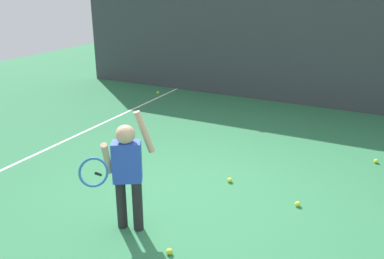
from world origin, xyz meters
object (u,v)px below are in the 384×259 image
object	(u,v)px
tennis_ball_2	(376,161)
tennis_ball_7	(169,251)
tennis_player	(126,169)
tennis_ball_3	(298,204)
tennis_ball_5	(230,180)
tennis_ball_6	(158,93)

from	to	relation	value
tennis_ball_2	tennis_ball_7	distance (m)	3.69
tennis_player	tennis_ball_3	size ratio (longest dim) A/B	20.46
tennis_ball_5	tennis_player	bearing A→B (deg)	-110.69
tennis_player	tennis_ball_3	bearing A→B (deg)	10.38
tennis_ball_2	tennis_ball_5	world-z (taller)	same
tennis_player	tennis_ball_5	distance (m)	1.77
tennis_ball_3	tennis_ball_7	bearing A→B (deg)	-121.59
tennis_ball_3	tennis_ball_6	size ratio (longest dim) A/B	1.00
tennis_player	tennis_ball_7	size ratio (longest dim) A/B	20.46
tennis_ball_3	tennis_ball_5	bearing A→B (deg)	167.61
tennis_player	tennis_ball_2	bearing A→B (deg)	23.45
tennis_player	tennis_ball_5	xyz separation A→B (m)	(0.58, 1.52, -0.69)
tennis_ball_2	tennis_ball_3	distance (m)	1.93
tennis_player	tennis_ball_2	world-z (taller)	tennis_player
tennis_ball_2	tennis_ball_3	world-z (taller)	same
tennis_ball_3	tennis_ball_5	distance (m)	0.99
tennis_ball_3	tennis_ball_7	size ratio (longest dim) A/B	1.00
tennis_ball_2	tennis_ball_3	xyz separation A→B (m)	(-0.75, -1.78, 0.00)
tennis_ball_6	tennis_ball_7	bearing A→B (deg)	-57.55
tennis_ball_6	tennis_ball_2	bearing A→B (deg)	-20.89
tennis_ball_5	tennis_ball_3	bearing A→B (deg)	-12.39
tennis_player	tennis_ball_5	world-z (taller)	tennis_player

